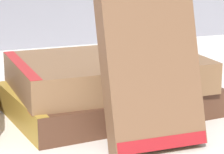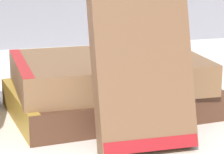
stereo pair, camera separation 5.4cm
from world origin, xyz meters
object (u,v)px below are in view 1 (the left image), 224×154
at_px(book_leaning_front, 150,69).
at_px(reading_glasses, 40,80).
at_px(pocket_watch, 146,52).
at_px(book_flat_top, 103,72).
at_px(book_flat_bottom, 105,100).

height_order(book_leaning_front, reading_glasses, book_leaning_front).
bearing_deg(book_leaning_front, pocket_watch, 67.64).
bearing_deg(pocket_watch, book_flat_top, 176.22).
relative_size(book_leaning_front, reading_glasses, 1.56).
bearing_deg(book_leaning_front, book_flat_bottom, 93.81).
relative_size(book_leaning_front, pocket_watch, 2.73).
relative_size(book_flat_top, book_leaning_front, 1.30).
height_order(book_flat_top, book_leaning_front, book_leaning_front).
bearing_deg(book_flat_bottom, book_flat_top, -158.32).
xyz_separation_m(book_flat_top, book_leaning_front, (0.01, -0.11, 0.03)).
distance_m(book_flat_bottom, book_leaning_front, 0.12).
distance_m(book_leaning_front, pocket_watch, 0.11).
bearing_deg(reading_glasses, book_flat_bottom, -93.31).
xyz_separation_m(book_flat_bottom, pocket_watch, (0.05, -0.00, 0.05)).
relative_size(book_flat_bottom, reading_glasses, 2.28).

